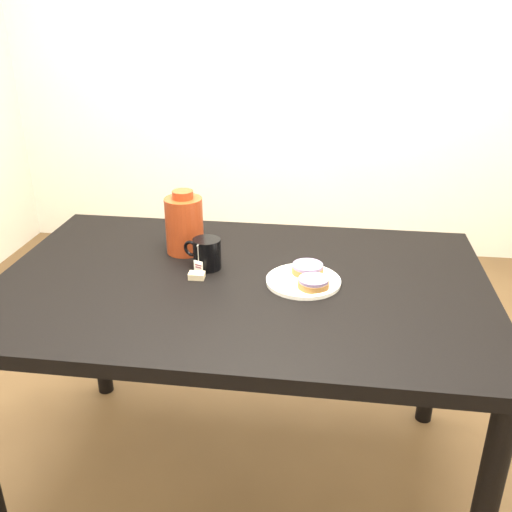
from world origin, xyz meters
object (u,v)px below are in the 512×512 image
object	(u,v)px
bagel_package	(184,224)
bagel_front	(313,283)
table	(242,305)
mug	(206,253)
teabag_pouch	(197,276)
bagel_back	(308,269)
plate	(303,280)

from	to	relation	value
bagel_package	bagel_front	bearing A→B (deg)	-27.48
table	bagel_package	xyz separation A→B (m)	(-0.21, 0.17, 0.18)
mug	teabag_pouch	distance (m)	0.08
table	bagel_back	bearing A→B (deg)	14.33
bagel_back	bagel_front	world-z (taller)	same
bagel_front	mug	xyz separation A→B (m)	(-0.32, 0.10, 0.02)
bagel_package	teabag_pouch	bearing A→B (deg)	-66.67
bagel_back	bagel_front	bearing A→B (deg)	-76.87
bagel_front	bagel_package	distance (m)	0.47
mug	bagel_package	bearing A→B (deg)	151.33
table	teabag_pouch	world-z (taller)	teabag_pouch
table	plate	bearing A→B (deg)	0.98
table	bagel_back	world-z (taller)	bagel_back
teabag_pouch	bagel_package	distance (m)	0.22
table	bagel_front	bearing A→B (deg)	-11.25
plate	teabag_pouch	bearing A→B (deg)	-177.48
bagel_package	table	bearing A→B (deg)	-39.96
bagel_back	teabag_pouch	distance (m)	0.32
teabag_pouch	bagel_back	bearing A→B (deg)	10.43
plate	bagel_package	size ratio (longest dim) A/B	1.05
plate	bagel_package	world-z (taller)	bagel_package
plate	mug	bearing A→B (deg)	168.11
plate	mug	distance (m)	0.30
bagel_back	table	bearing A→B (deg)	-165.67
bagel_front	teabag_pouch	xyz separation A→B (m)	(-0.33, 0.03, -0.02)
mug	teabag_pouch	world-z (taller)	mug
bagel_back	bagel_package	distance (m)	0.42
bagel_back	mug	distance (m)	0.30
plate	teabag_pouch	xyz separation A→B (m)	(-0.30, -0.01, 0.00)
bagel_back	bagel_front	xyz separation A→B (m)	(0.02, -0.09, -0.00)
teabag_pouch	bagel_package	bearing A→B (deg)	113.33
mug	bagel_front	bearing A→B (deg)	2.91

